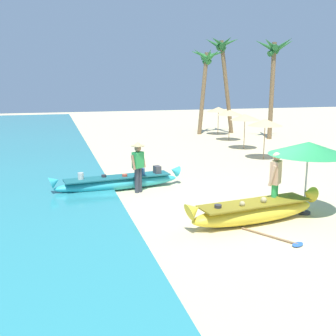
{
  "coord_description": "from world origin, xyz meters",
  "views": [
    {
      "loc": [
        -5.21,
        -9.92,
        3.6
      ],
      "look_at": [
        -1.74,
        2.06,
        0.9
      ],
      "focal_mm": 42.6,
      "sensor_mm": 36.0,
      "label": 1
    }
  ],
  "objects": [
    {
      "name": "ground_plane",
      "position": [
        0.0,
        0.0,
        0.0
      ],
      "size": [
        80.0,
        80.0,
        0.0
      ],
      "primitive_type": "plane",
      "color": "beige"
    },
    {
      "name": "boat_yellow_foreground",
      "position": [
        -0.3,
        -1.06,
        0.31
      ],
      "size": [
        4.01,
        1.21,
        0.84
      ],
      "color": "yellow",
      "rests_on": "ground"
    },
    {
      "name": "boat_cyan_midground",
      "position": [
        -3.17,
        3.18,
        0.26
      ],
      "size": [
        4.6,
        1.13,
        0.72
      ],
      "color": "#33B2BC",
      "rests_on": "ground"
    },
    {
      "name": "person_vendor_hatted",
      "position": [
        -2.59,
        2.64,
        0.98
      ],
      "size": [
        0.57,
        0.46,
        1.7
      ],
      "color": "#333842",
      "rests_on": "ground"
    },
    {
      "name": "person_tourist_customer",
      "position": [
        0.47,
        -0.72,
        1.0
      ],
      "size": [
        0.55,
        0.52,
        1.77
      ],
      "color": "green",
      "rests_on": "ground"
    },
    {
      "name": "patio_umbrella_large",
      "position": [
        1.39,
        -0.78,
        1.84
      ],
      "size": [
        2.14,
        2.14,
        2.03
      ],
      "color": "#B7B7BC",
      "rests_on": "ground"
    },
    {
      "name": "parasol_row_0",
      "position": [
        4.35,
        6.71,
        1.75
      ],
      "size": [
        1.6,
        1.6,
        1.91
      ],
      "color": "#8E6B47",
      "rests_on": "ground"
    },
    {
      "name": "parasol_row_1",
      "position": [
        4.77,
        9.6,
        1.75
      ],
      "size": [
        1.6,
        1.6,
        1.91
      ],
      "color": "#8E6B47",
      "rests_on": "ground"
    },
    {
      "name": "parasol_row_2",
      "position": [
        5.35,
        12.8,
        1.75
      ],
      "size": [
        1.6,
        1.6,
        1.91
      ],
      "color": "#8E6B47",
      "rests_on": "ground"
    },
    {
      "name": "parasol_row_3",
      "position": [
        5.82,
        15.63,
        1.75
      ],
      "size": [
        1.6,
        1.6,
        1.91
      ],
      "color": "#8E6B47",
      "rests_on": "ground"
    },
    {
      "name": "palm_tree_tall_inland",
      "position": [
        5.1,
        16.27,
        4.74
      ],
      "size": [
        2.63,
        2.34,
        5.87
      ],
      "color": "brown",
      "rests_on": "ground"
    },
    {
      "name": "palm_tree_leaning_seaward",
      "position": [
        6.33,
        16.27,
        5.19
      ],
      "size": [
        2.38,
        2.45,
        6.68
      ],
      "color": "brown",
      "rests_on": "ground"
    },
    {
      "name": "palm_tree_mid_cluster",
      "position": [
        8.22,
        12.79,
        4.96
      ],
      "size": [
        2.65,
        2.81,
        6.32
      ],
      "color": "brown",
      "rests_on": "ground"
    },
    {
      "name": "paddle",
      "position": [
        -0.31,
        -2.27,
        0.03
      ],
      "size": [
        0.98,
        1.48,
        0.05
      ],
      "color": "#8E6B47",
      "rests_on": "ground"
    }
  ]
}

